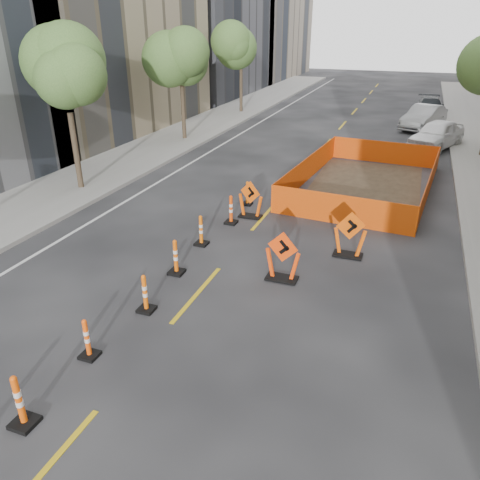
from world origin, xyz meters
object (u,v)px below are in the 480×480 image
at_px(chevron_sign_left, 251,199).
at_px(parked_car_far, 430,107).
at_px(channelizer_3, 87,338).
at_px(chevron_sign_center, 283,256).
at_px(channelizer_5, 176,257).
at_px(chevron_sign_right, 350,234).
at_px(channelizer_2, 19,401).
at_px(channelizer_6, 201,230).
at_px(parked_car_near, 437,134).
at_px(channelizer_4, 145,293).
at_px(parked_car_mid, 424,117).
at_px(channelizer_7, 231,210).
at_px(channelizer_8, 247,193).

relative_size(chevron_sign_left, parked_car_far, 0.30).
xyz_separation_m(channelizer_3, chevron_sign_center, (3.03, 4.75, 0.26)).
distance_m(channelizer_5, parked_car_far, 29.93).
height_order(chevron_sign_right, parked_car_far, chevron_sign_right).
xyz_separation_m(channelizer_2, channelizer_3, (-0.08, 2.01, -0.08)).
xyz_separation_m(channelizer_6, parked_car_near, (7.24, 16.56, 0.26)).
bearing_deg(chevron_sign_left, parked_car_near, 81.82).
bearing_deg(parked_car_near, channelizer_4, -85.49).
height_order(chevron_sign_right, parked_car_mid, parked_car_mid).
xyz_separation_m(channelizer_7, parked_car_far, (6.58, 25.15, 0.14)).
distance_m(channelizer_6, chevron_sign_left, 2.92).
bearing_deg(channelizer_6, chevron_sign_left, 75.73).
distance_m(channelizer_4, channelizer_6, 4.04).
height_order(channelizer_6, parked_car_near, parked_car_near).
height_order(chevron_sign_left, parked_car_mid, parked_car_mid).
bearing_deg(channelizer_4, channelizer_2, -92.27).
relative_size(channelizer_3, channelizer_8, 1.00).
xyz_separation_m(channelizer_4, parked_car_near, (6.92, 20.58, 0.26)).
distance_m(channelizer_3, channelizer_7, 8.05).
distance_m(channelizer_7, parked_car_far, 25.99).
height_order(channelizer_3, channelizer_5, channelizer_5).
bearing_deg(parked_car_far, chevron_sign_right, -98.49).
bearing_deg(chevron_sign_center, channelizer_7, 140.30).
relative_size(channelizer_7, channelizer_8, 1.10).
distance_m(chevron_sign_left, parked_car_far, 25.09).
distance_m(channelizer_3, chevron_sign_center, 5.64).
relative_size(chevron_sign_right, parked_car_near, 0.33).
distance_m(channelizer_2, parked_car_far, 35.83).
relative_size(channelizer_3, channelizer_4, 0.94).
height_order(channelizer_4, channelizer_8, channelizer_4).
bearing_deg(chevron_sign_right, channelizer_8, 121.42).
xyz_separation_m(channelizer_7, chevron_sign_right, (4.39, -1.15, 0.21)).
relative_size(chevron_sign_center, parked_car_near, 0.33).
distance_m(channelizer_8, parked_car_near, 14.40).
distance_m(channelizer_4, chevron_sign_center, 3.92).
height_order(channelizer_2, parked_car_far, parked_car_far).
distance_m(channelizer_6, chevron_sign_center, 3.38).
bearing_deg(chevron_sign_center, parked_car_mid, 91.17).
xyz_separation_m(channelizer_2, parked_car_near, (7.08, 24.60, 0.22)).
bearing_deg(channelizer_8, chevron_sign_center, -60.94).
bearing_deg(channelizer_2, parked_car_far, 79.26).
xyz_separation_m(channelizer_4, chevron_sign_right, (4.33, 4.88, 0.23)).
xyz_separation_m(parked_car_near, parked_car_far, (-0.41, 10.60, -0.10)).
bearing_deg(parked_car_far, chevron_sign_center, -101.20).
relative_size(channelizer_4, parked_car_far, 0.22).
distance_m(channelizer_4, channelizer_7, 6.03).
height_order(channelizer_7, chevron_sign_center, chevron_sign_center).
height_order(channelizer_4, parked_car_near, parked_car_near).
bearing_deg(channelizer_7, parked_car_far, 75.34).
distance_m(channelizer_5, channelizer_8, 6.03).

